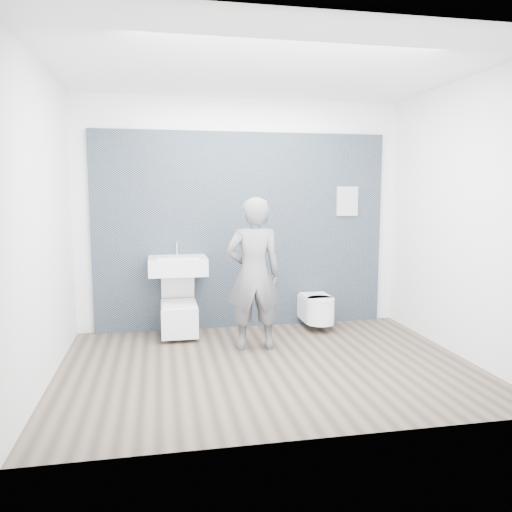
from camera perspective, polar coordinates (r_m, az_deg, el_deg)
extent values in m
plane|color=brown|center=(5.00, 1.34, -12.33)|extent=(4.00, 4.00, 0.00)
plane|color=white|center=(6.18, -1.60, 4.73)|extent=(4.00, 0.00, 4.00)
plane|color=white|center=(3.27, 7.04, 2.32)|extent=(4.00, 0.00, 4.00)
plane|color=white|center=(4.71, -23.16, 3.32)|extent=(0.00, 3.00, 3.00)
plane|color=white|center=(5.50, 22.25, 3.86)|extent=(0.00, 3.00, 3.00)
plane|color=white|center=(4.83, 1.45, 20.71)|extent=(4.00, 4.00, 0.00)
cube|color=black|center=(6.37, -1.51, -7.96)|extent=(3.60, 0.06, 2.40)
cube|color=white|center=(5.85, -8.93, -1.10)|extent=(0.67, 0.50, 0.20)
cube|color=silver|center=(5.82, -8.94, -0.18)|extent=(0.47, 0.33, 0.03)
cylinder|color=silver|center=(6.01, -9.03, 0.89)|extent=(0.02, 0.02, 0.17)
cylinder|color=silver|center=(5.96, -9.03, 1.53)|extent=(0.02, 0.11, 0.02)
cylinder|color=silver|center=(6.10, -8.98, -2.33)|extent=(0.04, 0.04, 0.13)
cube|color=white|center=(5.92, -8.79, -7.05)|extent=(0.41, 0.60, 0.35)
cylinder|color=silver|center=(5.84, -8.80, -5.65)|extent=(0.29, 0.29, 0.03)
cube|color=white|center=(5.84, -8.81, -5.39)|extent=(0.39, 0.48, 0.02)
cube|color=white|center=(6.01, -8.93, -2.93)|extent=(0.39, 0.17, 0.41)
cube|color=silver|center=(6.22, -8.86, -7.63)|extent=(0.11, 0.06, 0.08)
cube|color=white|center=(6.30, 6.75, -5.92)|extent=(0.35, 0.40, 0.29)
cylinder|color=white|center=(6.11, 7.33, -6.34)|extent=(0.35, 0.35, 0.29)
cube|color=white|center=(6.23, 6.85, -4.56)|extent=(0.33, 0.38, 0.03)
cylinder|color=white|center=(6.06, 7.41, -4.93)|extent=(0.33, 0.33, 0.03)
cube|color=silver|center=(6.48, 6.27, -6.48)|extent=(0.10, 0.06, 0.08)
cube|color=silver|center=(6.68, 10.07, -7.36)|extent=(0.28, 0.03, 0.37)
imported|color=slate|center=(5.29, -0.27, -2.09)|extent=(0.61, 0.42, 1.63)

